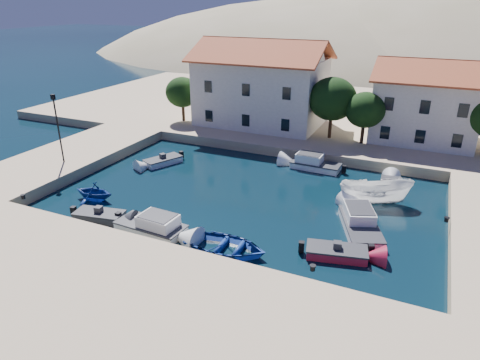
% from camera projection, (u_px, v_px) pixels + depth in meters
% --- Properties ---
extents(ground, '(400.00, 400.00, 0.00)m').
position_uv_depth(ground, '(182.00, 259.00, 26.40)').
color(ground, black).
rests_on(ground, ground).
extents(quay_south, '(52.00, 12.00, 1.00)m').
position_uv_depth(quay_south, '(118.00, 313.00, 21.18)').
color(quay_south, tan).
rests_on(quay_south, ground).
extents(quay_west, '(8.00, 20.00, 1.00)m').
position_uv_depth(quay_west, '(69.00, 158.00, 41.81)').
color(quay_west, tan).
rests_on(quay_west, ground).
extents(quay_north, '(80.00, 36.00, 1.00)m').
position_uv_depth(quay_north, '(344.00, 115.00, 57.30)').
color(quay_north, tan).
rests_on(quay_north, ground).
extents(hills, '(254.00, 176.00, 99.00)m').
position_uv_depth(hills, '(455.00, 134.00, 131.33)').
color(hills, '#968A65').
rests_on(hills, ground).
extents(building_left, '(14.70, 9.45, 9.70)m').
position_uv_depth(building_left, '(261.00, 82.00, 49.83)').
color(building_left, beige).
rests_on(building_left, quay_north).
extents(building_mid, '(10.50, 8.40, 8.30)m').
position_uv_depth(building_mid, '(427.00, 100.00, 44.11)').
color(building_mid, beige).
rests_on(building_mid, quay_north).
extents(trees, '(37.30, 5.30, 6.45)m').
position_uv_depth(trees, '(347.00, 104.00, 44.13)').
color(trees, '#382314').
rests_on(trees, quay_north).
extents(lamppost, '(0.35, 0.25, 6.22)m').
position_uv_depth(lamppost, '(57.00, 122.00, 37.90)').
color(lamppost, black).
rests_on(lamppost, quay_west).
extents(bollards, '(29.36, 9.56, 0.30)m').
position_uv_depth(bollards, '(248.00, 224.00, 28.13)').
color(bollards, black).
rests_on(bollards, ground).
extents(motorboat_grey_sw, '(3.82, 2.22, 1.25)m').
position_uv_depth(motorboat_grey_sw, '(100.00, 216.00, 31.05)').
color(motorboat_grey_sw, '#313136').
rests_on(motorboat_grey_sw, ground).
extents(cabin_cruiser_south, '(5.05, 2.38, 1.60)m').
position_uv_depth(cabin_cruiser_south, '(151.00, 226.00, 29.37)').
color(cabin_cruiser_south, white).
rests_on(cabin_cruiser_south, ground).
extents(rowboat_south, '(5.53, 4.08, 1.11)m').
position_uv_depth(rowboat_south, '(226.00, 252.00, 27.22)').
color(rowboat_south, navy).
rests_on(rowboat_south, ground).
extents(motorboat_red_se, '(4.02, 2.46, 1.25)m').
position_uv_depth(motorboat_red_se, '(337.00, 253.00, 26.58)').
color(motorboat_red_se, maroon).
rests_on(motorboat_red_se, ground).
extents(cabin_cruiser_east, '(4.02, 5.84, 1.60)m').
position_uv_depth(cabin_cruiser_east, '(360.00, 225.00, 29.51)').
color(cabin_cruiser_east, white).
rests_on(cabin_cruiser_east, ground).
extents(boat_east, '(6.04, 4.07, 2.18)m').
position_uv_depth(boat_east, '(374.00, 203.00, 33.65)').
color(boat_east, white).
rests_on(boat_east, ground).
extents(motorboat_white_ne, '(1.92, 3.65, 1.25)m').
position_uv_depth(motorboat_white_ne, '(390.00, 187.00, 35.88)').
color(motorboat_white_ne, white).
rests_on(motorboat_white_ne, ground).
extents(rowboat_west, '(3.50, 3.10, 1.71)m').
position_uv_depth(rowboat_west, '(95.00, 199.00, 34.30)').
color(rowboat_west, navy).
rests_on(rowboat_west, ground).
extents(motorboat_white_west, '(2.99, 3.99, 1.25)m').
position_uv_depth(motorboat_white_west, '(163.00, 161.00, 41.56)').
color(motorboat_white_west, white).
rests_on(motorboat_white_west, ground).
extents(cabin_cruiser_north, '(4.69, 2.13, 1.60)m').
position_uv_depth(cabin_cruiser_north, '(316.00, 164.00, 40.26)').
color(cabin_cruiser_north, white).
rests_on(cabin_cruiser_north, ground).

